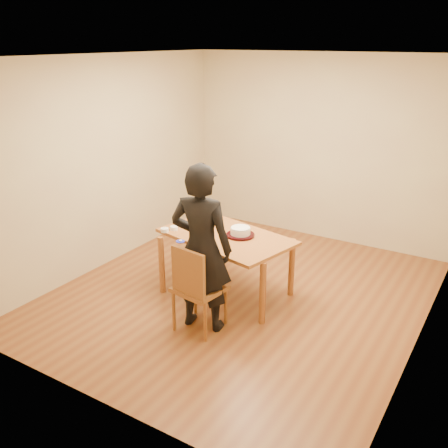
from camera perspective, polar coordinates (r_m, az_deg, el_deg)
The scene contains 16 objects.
room_shell at distance 5.79m, azimuth 3.79°, elevation 5.24°, with size 4.00×4.50×2.70m.
dining_table at distance 5.73m, azimuth 0.26°, elevation -1.44°, with size 1.49×0.88×0.04m, color brown.
dining_chair at distance 5.18m, azimuth -2.81°, elevation -7.38°, with size 0.46×0.46×0.04m, color brown.
cake_plate at distance 5.69m, azimuth 1.89°, elevation -1.27°, with size 0.32×0.32×0.02m, color red.
cake at distance 5.67m, azimuth 1.89°, elevation -0.82°, with size 0.23×0.23×0.07m, color white.
frosting_dome at distance 5.65m, azimuth 1.90°, elevation -0.36°, with size 0.22×0.22×0.03m, color white.
frosting_tub at distance 5.49m, azimuth -1.63°, elevation -1.80°, with size 0.09×0.09×0.08m, color white.
frosting_lid at distance 5.56m, azimuth -5.01°, elevation -1.99°, with size 0.10×0.10×0.01m, color #1C26B6.
frosting_dollop at distance 5.55m, azimuth -5.01°, elevation -1.86°, with size 0.04×0.04×0.02m, color white.
ramekin_green at distance 5.85m, azimuth -6.80°, elevation -0.69°, with size 0.09×0.09×0.04m, color white.
ramekin_yellow at distance 5.99m, azimuth -4.95°, elevation -0.13°, with size 0.08×0.08×0.04m, color white.
ramekin_multi at distance 5.90m, azimuth -5.73°, elevation -0.47°, with size 0.09×0.09×0.04m, color white.
candy_box_pink at distance 6.24m, azimuth -2.16°, elevation 0.70°, with size 0.12×0.06×0.02m, color #C32E65.
candy_box_green at distance 6.24m, azimuth -2.18°, elevation 0.88°, with size 0.13×0.06×0.02m, color green.
spatula at distance 5.46m, azimuth -2.94°, elevation -2.35°, with size 0.16×0.01×0.01m, color black.
person at distance 5.03m, azimuth -2.60°, elevation -2.79°, with size 0.65×0.42×1.77m, color black.
Camera 1 is at (2.59, -4.61, 2.87)m, focal length 40.00 mm.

